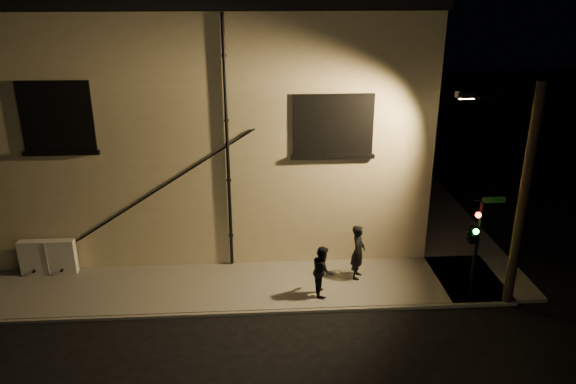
{
  "coord_description": "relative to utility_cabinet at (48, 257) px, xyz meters",
  "views": [
    {
      "loc": [
        -0.99,
        -14.41,
        9.43
      ],
      "look_at": [
        0.07,
        1.8,
        3.18
      ],
      "focal_mm": 35.0,
      "sensor_mm": 36.0,
      "label": 1
    }
  ],
  "objects": [
    {
      "name": "pedestrian_b",
      "position": [
        8.95,
        -1.88,
        0.21
      ],
      "size": [
        0.62,
        0.79,
        1.61
      ],
      "primitive_type": "imported",
      "rotation": [
        0.0,
        0.0,
        1.56
      ],
      "color": "black",
      "rests_on": "sidewalk"
    },
    {
      "name": "utility_cabinet",
      "position": [
        0.0,
        0.0,
        0.0
      ],
      "size": [
        1.82,
        0.31,
        1.19
      ],
      "primitive_type": "cube",
      "color": "silver",
      "rests_on": "sidewalk"
    },
    {
      "name": "building",
      "position": [
        4.88,
        6.29,
        3.69
      ],
      "size": [
        16.2,
        12.23,
        8.8
      ],
      "color": "beige",
      "rests_on": "ground"
    },
    {
      "name": "sidewalk",
      "position": [
        9.1,
        1.69,
        -0.66
      ],
      "size": [
        21.0,
        16.0,
        0.12
      ],
      "color": "slate",
      "rests_on": "ground"
    },
    {
      "name": "ground",
      "position": [
        7.88,
        -2.7,
        -0.72
      ],
      "size": [
        90.0,
        90.0,
        0.0
      ],
      "primitive_type": "plane",
      "color": "black"
    },
    {
      "name": "traffic_signal",
      "position": [
        13.34,
        -2.45,
        1.62
      ],
      "size": [
        1.26,
        1.95,
        3.31
      ],
      "color": "black",
      "rests_on": "sidewalk"
    },
    {
      "name": "streetlamp_pole",
      "position": [
        14.49,
        -2.57,
        2.95
      ],
      "size": [
        2.02,
        1.38,
        6.86
      ],
      "color": "black",
      "rests_on": "ground"
    },
    {
      "name": "pedestrian_a",
      "position": [
        10.24,
        -0.95,
        0.33
      ],
      "size": [
        0.65,
        0.79,
        1.86
      ],
      "primitive_type": "imported",
      "rotation": [
        0.0,
        0.0,
        1.21
      ],
      "color": "black",
      "rests_on": "sidewalk"
    }
  ]
}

